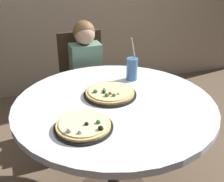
{
  "coord_description": "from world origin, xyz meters",
  "views": [
    {
      "loc": [
        -0.47,
        -1.42,
        1.57
      ],
      "look_at": [
        0.0,
        0.05,
        0.8
      ],
      "focal_mm": 44.45,
      "sensor_mm": 36.0,
      "label": 1
    }
  ],
  "objects_px": {
    "chair_wooden": "(84,78)",
    "diner_child": "(89,91)",
    "dining_table": "(114,115)",
    "pizza_veggie": "(110,93)",
    "soda_cup": "(132,69)",
    "pizza_cheese": "(84,126)"
  },
  "relations": [
    {
      "from": "chair_wooden",
      "to": "diner_child",
      "type": "height_order",
      "value": "diner_child"
    },
    {
      "from": "dining_table",
      "to": "pizza_veggie",
      "type": "bearing_deg",
      "value": 92.44
    },
    {
      "from": "dining_table",
      "to": "pizza_veggie",
      "type": "distance_m",
      "value": 0.14
    },
    {
      "from": "pizza_veggie",
      "to": "soda_cup",
      "type": "distance_m",
      "value": 0.31
    },
    {
      "from": "diner_child",
      "to": "soda_cup",
      "type": "height_order",
      "value": "diner_child"
    },
    {
      "from": "pizza_cheese",
      "to": "soda_cup",
      "type": "bearing_deg",
      "value": 47.54
    },
    {
      "from": "diner_child",
      "to": "pizza_cheese",
      "type": "distance_m",
      "value": 1.02
    },
    {
      "from": "chair_wooden",
      "to": "pizza_veggie",
      "type": "bearing_deg",
      "value": -89.99
    },
    {
      "from": "chair_wooden",
      "to": "dining_table",
      "type": "bearing_deg",
      "value": -89.75
    },
    {
      "from": "dining_table",
      "to": "diner_child",
      "type": "bearing_deg",
      "value": 89.74
    },
    {
      "from": "soda_cup",
      "to": "pizza_cheese",
      "type": "bearing_deg",
      "value": -132.46
    },
    {
      "from": "chair_wooden",
      "to": "pizza_veggie",
      "type": "relative_size",
      "value": 2.8
    },
    {
      "from": "soda_cup",
      "to": "pizza_veggie",
      "type": "bearing_deg",
      "value": -139.62
    },
    {
      "from": "chair_wooden",
      "to": "soda_cup",
      "type": "distance_m",
      "value": 0.72
    },
    {
      "from": "dining_table",
      "to": "pizza_cheese",
      "type": "bearing_deg",
      "value": -136.95
    },
    {
      "from": "chair_wooden",
      "to": "soda_cup",
      "type": "xyz_separation_m",
      "value": [
        0.23,
        -0.62,
        0.3
      ]
    },
    {
      "from": "chair_wooden",
      "to": "pizza_veggie",
      "type": "xyz_separation_m",
      "value": [
        0.0,
        -0.81,
        0.24
      ]
    },
    {
      "from": "diner_child",
      "to": "soda_cup",
      "type": "distance_m",
      "value": 0.6
    },
    {
      "from": "soda_cup",
      "to": "diner_child",
      "type": "bearing_deg",
      "value": 117.17
    },
    {
      "from": "chair_wooden",
      "to": "pizza_cheese",
      "type": "bearing_deg",
      "value": -102.01
    },
    {
      "from": "diner_child",
      "to": "dining_table",
      "type": "bearing_deg",
      "value": -90.26
    },
    {
      "from": "pizza_cheese",
      "to": "pizza_veggie",
      "type": "bearing_deg",
      "value": 52.95
    }
  ]
}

